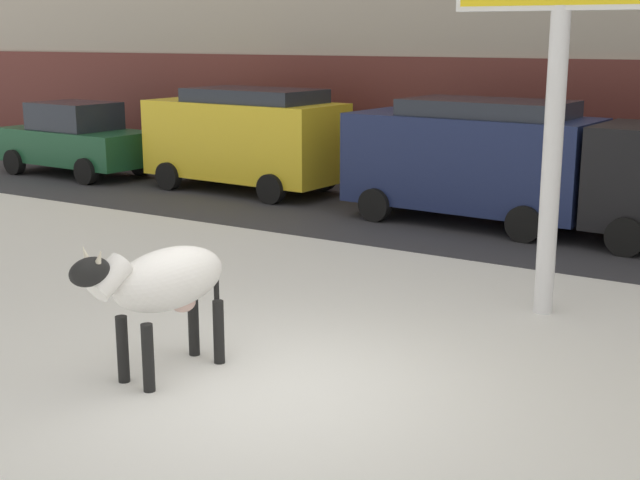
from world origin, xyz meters
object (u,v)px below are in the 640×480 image
Objects in this scene: car_navy_van at (472,157)px; pedestrian_near_billboard at (393,148)px; cow_holstein at (164,281)px; pedestrian_by_cars at (597,163)px; car_darkgreen_sedan at (76,139)px; car_yellow_van at (245,136)px.

pedestrian_near_billboard is at bearing 136.45° from car_navy_van.
cow_holstein is 11.91m from pedestrian_by_cars.
car_navy_van is (10.72, -0.08, 0.33)m from car_darkgreen_sedan.
car_darkgreen_sedan is 0.91× the size of car_navy_van.
car_darkgreen_sedan is 12.59m from pedestrian_by_cars.
pedestrian_by_cars is (4.76, 0.00, 0.00)m from pedestrian_near_billboard.
car_darkgreen_sedan is (-11.00, 8.84, -0.09)m from cow_holstein.
cow_holstein is at bearing -57.26° from car_yellow_van.
car_yellow_van is 2.71× the size of pedestrian_by_cars.
cow_holstein is 11.03m from car_yellow_van.
cow_holstein is at bearing -38.78° from car_darkgreen_sedan.
car_navy_van is 2.71× the size of pedestrian_by_cars.
car_darkgreen_sedan is at bearing -158.12° from pedestrian_near_billboard.
car_yellow_van reaches higher than car_darkgreen_sedan.
pedestrian_near_billboard is 4.76m from pedestrian_by_cars.
car_darkgreen_sedan is 2.47× the size of pedestrian_by_cars.
car_yellow_van is at bearing 174.73° from car_navy_van.
pedestrian_near_billboard is at bearing 21.88° from car_darkgreen_sedan.
pedestrian_by_cars is (7.20, 2.56, -0.36)m from car_yellow_van.
pedestrian_near_billboard is (2.44, 2.56, -0.36)m from car_yellow_van.
car_navy_van is 2.71× the size of pedestrian_near_billboard.
pedestrian_near_billboard is 1.00× the size of pedestrian_by_cars.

